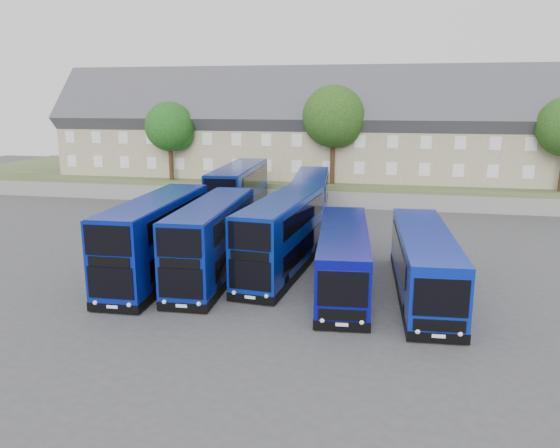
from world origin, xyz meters
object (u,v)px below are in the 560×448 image
at_px(coach_east_a, 343,259).
at_px(tree_west, 171,128).
at_px(dd_front_left, 156,240).
at_px(tree_mid, 335,119).
at_px(dd_front_mid, 212,242).

distance_m(coach_east_a, tree_west, 30.38).
relative_size(dd_front_left, coach_east_a, 0.94).
relative_size(tree_west, tree_mid, 0.83).
bearing_deg(dd_front_mid, tree_west, 114.85).
xyz_separation_m(coach_east_a, tree_west, (-19.01, 23.07, 5.46)).
height_order(dd_front_mid, coach_east_a, dd_front_mid).
bearing_deg(dd_front_mid, coach_east_a, -3.33).
height_order(coach_east_a, tree_west, tree_west).
height_order(dd_front_left, tree_west, tree_west).
xyz_separation_m(dd_front_mid, coach_east_a, (7.33, -0.15, -0.52)).
height_order(dd_front_mid, tree_mid, tree_mid).
distance_m(coach_east_a, tree_mid, 24.63).
xyz_separation_m(dd_front_left, dd_front_mid, (3.11, 0.54, -0.09)).
height_order(tree_west, tree_mid, tree_mid).
relative_size(dd_front_left, dd_front_mid, 1.04).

